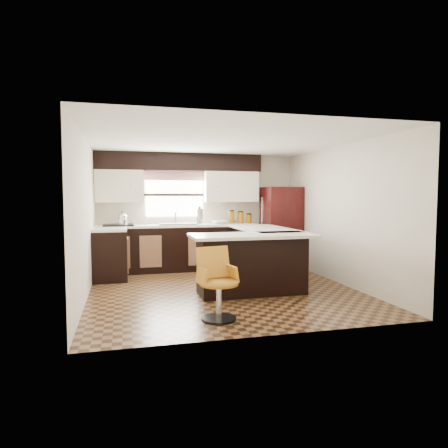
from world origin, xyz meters
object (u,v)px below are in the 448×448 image
object	(u,v)px
refrigerator	(281,227)
bar_chair	(219,284)
peninsula_return	(252,265)
peninsula_long	(262,255)

from	to	relation	value
refrigerator	bar_chair	distance (m)	3.91
peninsula_return	bar_chair	size ratio (longest dim) A/B	1.85
peninsula_return	refrigerator	world-z (taller)	refrigerator
refrigerator	bar_chair	size ratio (longest dim) A/B	1.92
refrigerator	bar_chair	xyz separation A→B (m)	(-2.14, -3.24, -0.41)
peninsula_long	peninsula_return	world-z (taller)	same
bar_chair	refrigerator	bearing A→B (deg)	45.09
peninsula_long	peninsula_return	size ratio (longest dim) A/B	1.18
peninsula_return	bar_chair	xyz separation A→B (m)	(-0.81, -1.17, -0.00)
peninsula_return	bar_chair	world-z (taller)	peninsula_return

